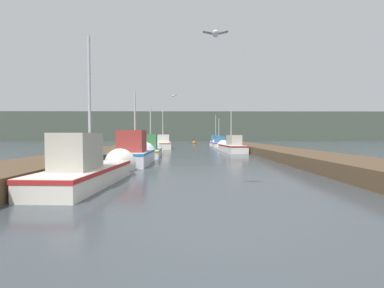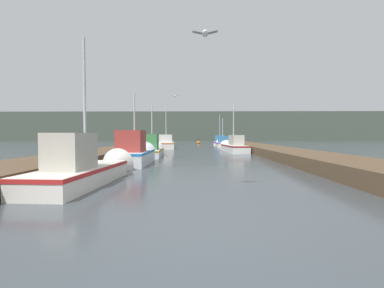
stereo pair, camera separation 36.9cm
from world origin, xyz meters
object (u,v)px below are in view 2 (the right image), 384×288
(fishing_boat_2, at_px, (152,150))
(mooring_piling_0, at_px, (161,142))
(fishing_boat_4, at_px, (166,144))
(mooring_piling_3, at_px, (222,140))
(fishing_boat_6, at_px, (220,142))
(seagull_lead, at_px, (175,96))
(channel_buoy, at_px, (199,143))
(fishing_boat_1, at_px, (136,153))
(mooring_piling_2, at_px, (242,144))
(seagull_1, at_px, (205,33))
(mooring_piling_1, at_px, (168,141))
(fishing_boat_3, at_px, (233,146))
(fishing_boat_5, at_px, (222,143))
(fishing_boat_0, at_px, (90,168))

(fishing_boat_2, relative_size, mooring_piling_0, 5.29)
(fishing_boat_4, xyz_separation_m, mooring_piling_3, (7.55, 15.48, 0.14))
(fishing_boat_6, distance_m, seagull_lead, 17.43)
(mooring_piling_0, xyz_separation_m, seagull_lead, (2.68, -11.38, 3.99))
(fishing_boat_4, xyz_separation_m, channel_buoy, (3.58, 15.27, -0.30))
(fishing_boat_4, bearing_deg, channel_buoy, 72.24)
(fishing_boat_1, distance_m, mooring_piling_2, 12.79)
(fishing_boat_1, xyz_separation_m, mooring_piling_0, (-1.27, 18.93, 0.03))
(mooring_piling_3, bearing_deg, fishing_boat_6, -99.56)
(fishing_boat_4, relative_size, seagull_1, 9.19)
(mooring_piling_1, relative_size, channel_buoy, 0.97)
(fishing_boat_3, xyz_separation_m, seagull_1, (-2.96, -16.31, 3.16))
(fishing_boat_3, bearing_deg, seagull_1, -105.27)
(mooring_piling_2, xyz_separation_m, seagull_lead, (-5.89, -2.95, 3.87))
(fishing_boat_2, relative_size, mooring_piling_2, 4.37)
(fishing_boat_4, relative_size, mooring_piling_3, 4.17)
(fishing_boat_3, bearing_deg, mooring_piling_3, 81.68)
(fishing_boat_1, height_order, mooring_piling_3, fishing_boat_1)
(fishing_boat_3, distance_m, mooring_piling_3, 20.80)
(channel_buoy, bearing_deg, mooring_piling_1, -146.06)
(mooring_piling_0, distance_m, seagull_lead, 12.35)
(mooring_piling_3, xyz_separation_m, seagull_1, (-4.16, -37.07, 3.00))
(fishing_boat_6, height_order, mooring_piling_2, fishing_boat_6)
(fishing_boat_1, xyz_separation_m, seagull_1, (3.27, -7.32, 3.10))
(fishing_boat_1, xyz_separation_m, fishing_boat_4, (-0.12, 14.27, -0.04))
(fishing_boat_1, height_order, fishing_boat_6, fishing_boat_6)
(fishing_boat_1, relative_size, mooring_piling_0, 4.21)
(fishing_boat_4, bearing_deg, mooring_piling_1, 90.63)
(seagull_1, bearing_deg, fishing_boat_6, 86.00)
(fishing_boat_5, height_order, mooring_piling_3, fishing_boat_5)
(fishing_boat_0, bearing_deg, mooring_piling_1, 94.93)
(fishing_boat_5, relative_size, seagull_1, 10.00)
(mooring_piling_0, relative_size, mooring_piling_1, 1.00)
(fishing_boat_2, xyz_separation_m, fishing_boat_3, (6.22, 4.00, 0.05))
(mooring_piling_1, relative_size, seagull_1, 1.97)
(fishing_boat_6, relative_size, seagull_1, 9.21)
(fishing_boat_3, bearing_deg, fishing_boat_0, -119.35)
(fishing_boat_0, distance_m, fishing_boat_2, 10.16)
(fishing_boat_3, xyz_separation_m, mooring_piling_1, (-7.45, 17.39, 0.09))
(fishing_boat_1, bearing_deg, mooring_piling_3, 75.32)
(fishing_boat_5, distance_m, mooring_piling_2, 8.82)
(fishing_boat_2, relative_size, seagull_1, 10.40)
(mooring_piling_2, distance_m, channel_buoy, 19.42)
(fishing_boat_1, height_order, seagull_lead, seagull_lead)
(fishing_boat_2, relative_size, fishing_boat_3, 0.99)
(fishing_boat_5, height_order, seagull_lead, seagull_lead)
(fishing_boat_6, distance_m, channel_buoy, 6.51)
(fishing_boat_3, height_order, seagull_1, fishing_boat_3)
(fishing_boat_3, relative_size, mooring_piling_3, 4.77)
(fishing_boat_0, distance_m, seagull_lead, 13.47)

